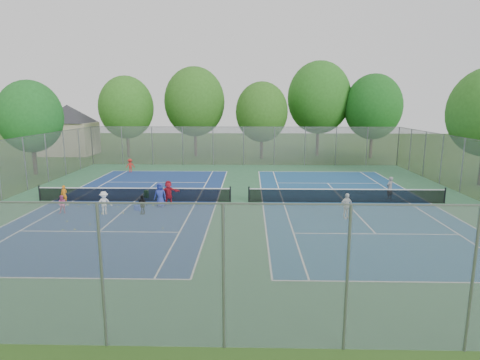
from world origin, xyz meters
name	(u,v)px	position (x,y,z in m)	size (l,w,h in m)	color
ground	(240,202)	(0.00, 0.00, 0.00)	(120.00, 120.00, 0.00)	#2A4F18
court_pad	(240,202)	(0.00, 0.00, 0.01)	(32.00, 32.00, 0.01)	#306641
court_left	(135,201)	(-7.00, 0.00, 0.02)	(10.97, 23.77, 0.01)	navy
court_right	(346,203)	(7.00, 0.00, 0.02)	(10.97, 23.77, 0.01)	navy
net_left	(134,195)	(-7.00, 0.00, 0.46)	(12.87, 0.10, 0.91)	black
net_right	(346,196)	(7.00, 0.00, 0.46)	(12.87, 0.10, 0.91)	black
fence_north	(244,146)	(0.00, 16.00, 2.00)	(32.00, 0.10, 4.00)	gray
fence_south	(224,278)	(0.00, -16.00, 2.00)	(32.00, 0.10, 4.00)	gray
house	(68,121)	(-22.00, 24.00, 4.21)	(11.03, 11.03, 7.30)	#B7A88C
tree_nw	(126,107)	(-14.00, 22.00, 5.89)	(6.40, 6.40, 9.58)	#443326
tree_nl	(195,102)	(-6.00, 23.00, 6.54)	(7.20, 7.20, 10.69)	#443326
tree_nc	(262,112)	(2.00, 21.00, 5.39)	(6.00, 6.00, 8.85)	#443326
tree_nr	(319,98)	(9.00, 24.00, 7.04)	(7.60, 7.60, 11.42)	#443326
tree_ne	(373,107)	(15.00, 22.00, 5.97)	(6.60, 6.60, 9.77)	#443326
tree_side_w	(30,117)	(-19.00, 10.00, 5.24)	(5.60, 5.60, 8.47)	#443326
ball_crate	(138,208)	(-6.14, -2.19, 0.17)	(0.39, 0.39, 0.33)	blue
ball_hopper	(146,194)	(-6.49, 1.07, 0.25)	(0.26, 0.26, 0.51)	green
student_a	(64,194)	(-11.44, -0.60, 0.60)	(0.43, 0.29, 1.19)	orange
student_b	(63,204)	(-10.41, -3.02, 0.56)	(0.54, 0.42, 1.11)	#CE5088
student_c	(104,203)	(-7.86, -3.19, 0.70)	(0.90, 0.52, 1.39)	silver
student_d	(142,205)	(-5.65, -3.07, 0.57)	(0.67, 0.28, 1.15)	black
student_e	(160,195)	(-4.96, -1.37, 0.78)	(0.76, 0.50, 1.56)	#283793
student_f	(169,192)	(-4.58, -0.60, 0.77)	(1.43, 0.45, 1.54)	#B11927
child_far_baseline	(130,166)	(-10.61, 11.25, 0.64)	(0.83, 0.48, 1.28)	red
instructor	(390,188)	(10.17, 1.07, 0.78)	(0.57, 0.37, 1.56)	gray
teen_court_b	(346,206)	(6.13, -3.66, 0.74)	(0.87, 0.36, 1.48)	silver
tennis_ball_0	(78,207)	(-10.11, -1.63, 0.03)	(0.07, 0.07, 0.07)	gold
tennis_ball_1	(67,222)	(-9.38, -4.79, 0.03)	(0.07, 0.07, 0.07)	#CAEC37
tennis_ball_2	(90,224)	(-7.92, -5.25, 0.03)	(0.07, 0.07, 0.07)	gold
tennis_ball_3	(102,214)	(-8.04, -3.18, 0.03)	(0.07, 0.07, 0.07)	gold
tennis_ball_4	(75,230)	(-8.37, -6.14, 0.03)	(0.07, 0.07, 0.07)	#CCE735
tennis_ball_5	(153,206)	(-5.49, -1.16, 0.03)	(0.07, 0.07, 0.07)	yellow
tennis_ball_6	(63,230)	(-8.95, -6.22, 0.03)	(0.07, 0.07, 0.07)	#BFEA36
tennis_ball_7	(89,205)	(-9.65, -1.13, 0.03)	(0.07, 0.07, 0.07)	#D4E735
tennis_ball_8	(163,228)	(-3.86, -5.81, 0.03)	(0.07, 0.07, 0.07)	#B1D431
tennis_ball_9	(123,213)	(-6.82, -3.03, 0.03)	(0.07, 0.07, 0.07)	#EAF438
tennis_ball_10	(118,207)	(-7.60, -1.61, 0.03)	(0.07, 0.07, 0.07)	#ACCD2F
tennis_ball_11	(68,205)	(-10.93, -1.25, 0.03)	(0.07, 0.07, 0.07)	yellow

